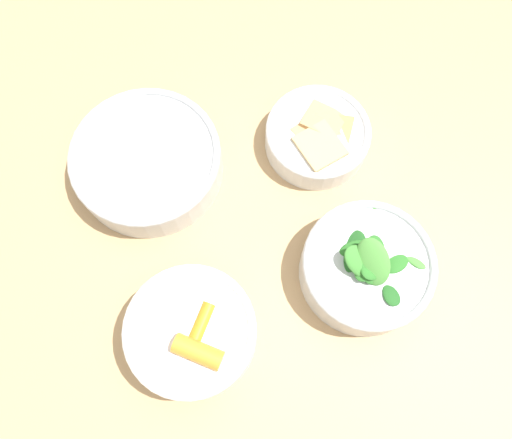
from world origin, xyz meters
name	(u,v)px	position (x,y,z in m)	size (l,w,h in m)	color
ground_plane	(256,327)	(0.00, 0.00, 0.00)	(10.00, 10.00, 0.00)	gray
dining_table	(256,276)	(0.00, 0.00, 0.64)	(1.25, 1.09, 0.72)	tan
bowl_carrots	(193,332)	(-0.07, 0.10, 0.76)	(0.15, 0.15, 0.08)	white
bowl_greens	(367,267)	(-0.05, -0.13, 0.76)	(0.16, 0.16, 0.10)	silver
bowl_beans_hotdog	(148,162)	(0.16, 0.11, 0.75)	(0.20, 0.20, 0.05)	silver
bowl_cookies	(318,136)	(0.14, -0.12, 0.75)	(0.14, 0.14, 0.05)	silver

